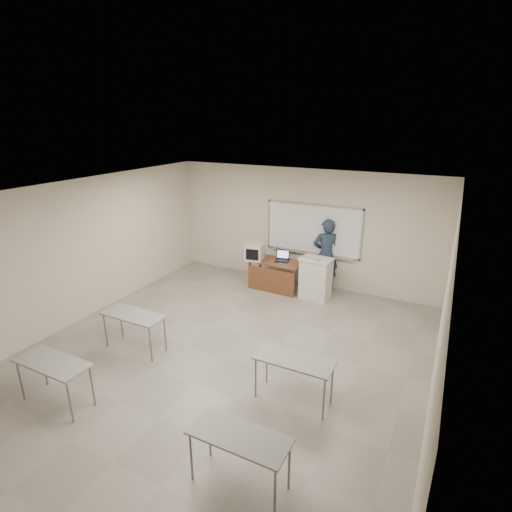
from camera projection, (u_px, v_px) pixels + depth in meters
The scene contains 10 objects.
floor at pixel (222, 357), 7.35m from camera, with size 7.00×8.00×0.01m, color gray.
whiteboard at pixel (313, 230), 10.07m from camera, with size 2.48×0.10×1.31m.
student_desks at pixel (174, 364), 5.99m from camera, with size 4.40×2.20×0.73m.
instructor_desk at pixel (274, 270), 10.03m from camera, with size 1.34×0.67×0.75m.
podium at pixel (316, 278), 9.58m from camera, with size 0.72×0.53×1.02m.
crt_monitor at pixel (255, 252), 10.12m from camera, with size 0.43×0.48×0.41m.
laptop at pixel (283, 258), 10.05m from camera, with size 0.34×0.31×0.25m.
mouse at pixel (281, 264), 9.79m from camera, with size 0.09×0.06×0.04m, color #939599.
keyboard at pixel (309, 259), 9.37m from camera, with size 0.48×0.16×0.03m, color beige.
presenter at pixel (326, 254), 10.03m from camera, with size 0.67×0.44×1.83m, color black.
Camera 1 is at (3.42, -5.36, 4.18)m, focal length 28.00 mm.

